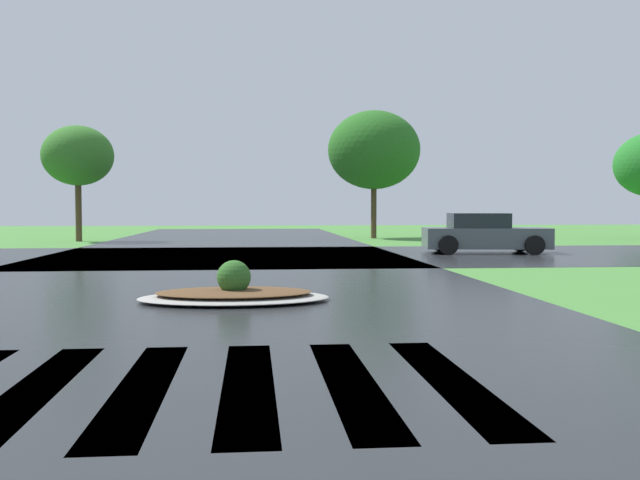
% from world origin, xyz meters
% --- Properties ---
extents(asphalt_roadway, '(11.45, 80.00, 0.01)m').
position_xyz_m(asphalt_roadway, '(0.00, 10.00, 0.00)').
color(asphalt_roadway, '#232628').
rests_on(asphalt_roadway, ground).
extents(asphalt_cross_road, '(90.00, 10.30, 0.01)m').
position_xyz_m(asphalt_cross_road, '(0.00, 20.72, 0.00)').
color(asphalt_cross_road, '#232628').
rests_on(asphalt_cross_road, ground).
extents(crosswalk_stripes, '(5.85, 3.53, 0.01)m').
position_xyz_m(crosswalk_stripes, '(-0.00, 3.95, 0.00)').
color(crosswalk_stripes, white).
rests_on(crosswalk_stripes, ground).
extents(median_island, '(3.14, 1.91, 0.68)m').
position_xyz_m(median_island, '(0.63, 9.60, 0.13)').
color(median_island, '#9E9B93').
rests_on(median_island, ground).
extents(car_dark_suv, '(4.30, 2.46, 1.35)m').
position_xyz_m(car_dark_suv, '(8.75, 21.50, 0.63)').
color(car_dark_suv, '#4C545B').
rests_on(car_dark_suv, ground).
extents(background_treeline, '(46.00, 6.24, 6.38)m').
position_xyz_m(background_treeline, '(-2.35, 32.72, 3.89)').
color(background_treeline, '#4C3823').
rests_on(background_treeline, ground).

